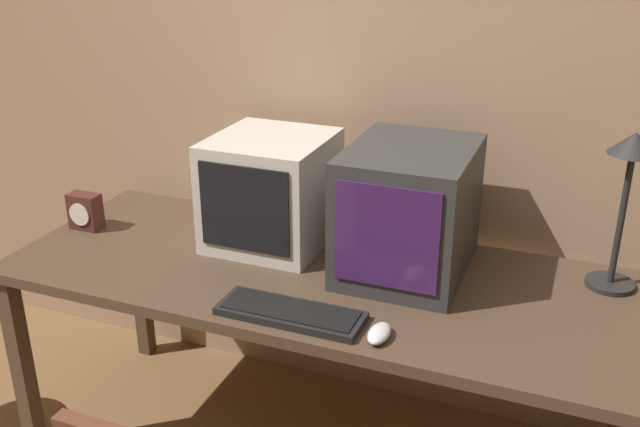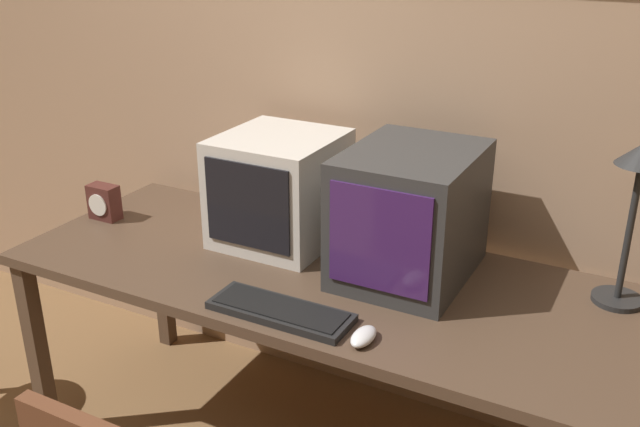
# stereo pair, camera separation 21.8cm
# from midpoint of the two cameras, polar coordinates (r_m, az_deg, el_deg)

# --- Properties ---
(wall_back) EXTENTS (8.00, 0.08, 2.60)m
(wall_back) POSITION_cam_midpoint_polar(r_m,az_deg,el_deg) (2.51, 1.78, 11.52)
(wall_back) COLOR tan
(wall_back) RESTS_ON ground_plane
(desk) EXTENTS (2.03, 0.79, 0.75)m
(desk) POSITION_cam_midpoint_polar(r_m,az_deg,el_deg) (2.30, -2.73, -6.29)
(desk) COLOR #4C3828
(desk) RESTS_ON ground_plane
(monitor_left) EXTENTS (0.38, 0.41, 0.37)m
(monitor_left) POSITION_cam_midpoint_polar(r_m,az_deg,el_deg) (2.42, -6.50, 1.81)
(monitor_left) COLOR beige
(monitor_left) RESTS_ON desk
(monitor_right) EXTENTS (0.37, 0.48, 0.40)m
(monitor_right) POSITION_cam_midpoint_polar(r_m,az_deg,el_deg) (2.21, 4.30, 0.19)
(monitor_right) COLOR #333333
(monitor_right) RESTS_ON desk
(keyboard_main) EXTENTS (0.42, 0.15, 0.03)m
(keyboard_main) POSITION_cam_midpoint_polar(r_m,az_deg,el_deg) (2.03, -5.48, -8.00)
(keyboard_main) COLOR black
(keyboard_main) RESTS_ON desk
(mouse_near_keyboard) EXTENTS (0.06, 0.11, 0.03)m
(mouse_near_keyboard) POSITION_cam_midpoint_polar(r_m,az_deg,el_deg) (1.92, 1.49, -9.67)
(mouse_near_keyboard) COLOR silver
(mouse_near_keyboard) RESTS_ON desk
(desk_clock) EXTENTS (0.11, 0.07, 0.13)m
(desk_clock) POSITION_cam_midpoint_polar(r_m,az_deg,el_deg) (2.72, -20.48, 0.11)
(desk_clock) COLOR #4C231E
(desk_clock) RESTS_ON desk
(desk_lamp) EXTENTS (0.15, 0.15, 0.49)m
(desk_lamp) POSITION_cam_midpoint_polar(r_m,az_deg,el_deg) (2.18, 20.89, 2.64)
(desk_lamp) COLOR black
(desk_lamp) RESTS_ON desk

